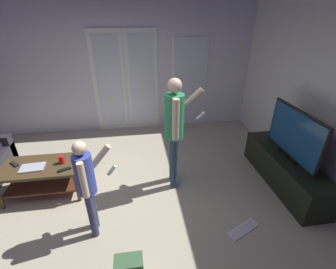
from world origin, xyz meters
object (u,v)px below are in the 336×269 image
laptop_closed (32,168)px  loose_keyboard (243,229)px  flat_screen_tv (294,135)px  cup_near_edge (62,160)px  tv_stand (285,170)px  tv_remote_black (65,169)px  person_child (87,182)px  person_adult (175,126)px  dvd_remote_slim (14,164)px  coffee_table (43,173)px  backpack (129,269)px

laptop_closed → loose_keyboard: bearing=-25.1°
flat_screen_tv → cup_near_edge: (-3.30, 0.33, -0.32)m
tv_stand → flat_screen_tv: bearing=115.0°
flat_screen_tv → tv_remote_black: (-3.23, 0.15, -0.36)m
tv_stand → person_child: (-2.79, -0.50, 0.52)m
person_adult → cup_near_edge: bearing=177.1°
person_adult → cup_near_edge: size_ratio=14.06×
cup_near_edge → dvd_remote_slim: cup_near_edge is taller
coffee_table → tv_stand: bearing=-5.1°
tv_stand → person_child: person_child is taller
dvd_remote_slim → coffee_table: bearing=33.6°
tv_stand → laptop_closed: (-3.69, 0.27, 0.25)m
backpack → laptop_closed: (-1.30, 1.42, 0.36)m
tv_stand → person_adult: 1.86m
loose_keyboard → person_adult: bearing=124.0°
flat_screen_tv → dvd_remote_slim: size_ratio=6.58×
flat_screen_tv → backpack: size_ratio=3.95×
person_child → tv_remote_black: size_ratio=7.45×
dvd_remote_slim → backpack: bearing=0.1°
person_adult → loose_keyboard: (0.69, -1.03, -0.99)m
coffee_table → tv_remote_black: tv_remote_black is taller
tv_stand → person_adult: (-1.68, 0.26, 0.76)m
tv_stand → flat_screen_tv: (-0.00, 0.00, 0.62)m
flat_screen_tv → person_adult: person_adult is taller
person_adult → laptop_closed: person_adult is taller
coffee_table → person_child: (0.81, -0.82, 0.41)m
person_adult → loose_keyboard: size_ratio=3.68×
coffee_table → person_adult: size_ratio=0.65×
tv_remote_black → dvd_remote_slim: size_ratio=1.00×
tv_stand → dvd_remote_slim: (-3.97, 0.39, 0.25)m
cup_near_edge → flat_screen_tv: bearing=-5.8°
tv_remote_black → coffee_table: bearing=131.0°
person_child → loose_keyboard: size_ratio=2.79×
person_adult → laptop_closed: bearing=179.7°
coffee_table → person_child: person_child is taller
coffee_table → cup_near_edge: (0.30, 0.01, 0.19)m
loose_keyboard → dvd_remote_slim: bearing=158.6°
person_child → coffee_table: bearing=134.5°
tv_stand → laptop_closed: 3.71m
loose_keyboard → laptop_closed: (-2.70, 1.04, 0.48)m
tv_stand → flat_screen_tv: flat_screen_tv is taller
backpack → tv_remote_black: tv_remote_black is taller
tv_stand → tv_remote_black: size_ratio=9.92×
coffee_table → person_adult: (1.92, -0.07, 0.65)m
person_child → laptop_closed: size_ratio=4.05×
person_child → cup_near_edge: person_child is taller
flat_screen_tv → person_child: (-2.79, -0.51, -0.10)m
backpack → flat_screen_tv: bearing=25.9°
person_adult → person_child: size_ratio=1.32×
tv_remote_black → flat_screen_tv: bearing=-26.9°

